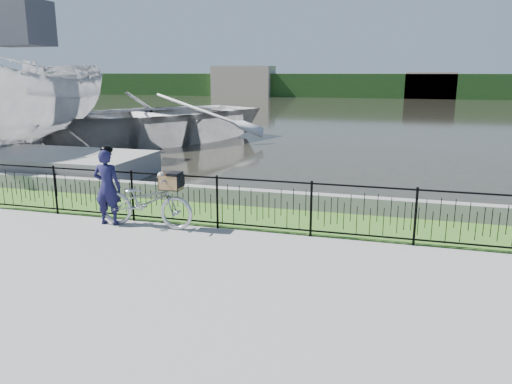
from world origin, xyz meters
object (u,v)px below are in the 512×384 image
(boat_near, at_px, (25,103))
(boat_far, at_px, (146,118))
(dock, at_px, (4,161))
(cyclist, at_px, (107,186))
(bicycle_rig, at_px, (146,201))

(boat_near, relative_size, boat_far, 0.77)
(dock, relative_size, boat_far, 0.72)
(cyclist, bearing_deg, boat_near, 138.57)
(dock, height_order, cyclist, cyclist)
(boat_near, xyz_separation_m, boat_far, (2.37, 4.99, -0.91))
(cyclist, xyz_separation_m, boat_near, (-7.69, 6.79, 1.23))
(bicycle_rig, bearing_deg, boat_near, 141.86)
(boat_far, bearing_deg, dock, -99.85)
(dock, bearing_deg, cyclist, -32.81)
(cyclist, relative_size, boat_near, 0.16)
(bicycle_rig, height_order, boat_near, boat_near)
(dock, relative_size, cyclist, 5.77)
(bicycle_rig, height_order, boat_far, boat_far)
(bicycle_rig, bearing_deg, boat_far, 117.91)
(cyclist, distance_m, boat_near, 10.33)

